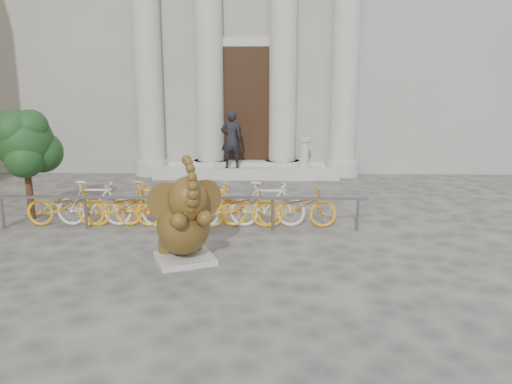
{
  "coord_description": "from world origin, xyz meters",
  "views": [
    {
      "loc": [
        0.65,
        -6.84,
        3.12
      ],
      "look_at": [
        0.47,
        2.19,
        1.1
      ],
      "focal_mm": 35.0,
      "sensor_mm": 36.0,
      "label": 1
    }
  ],
  "objects_px": {
    "pedestrian": "(231,139)",
    "bike_rack": "(181,204)",
    "tree": "(25,144)",
    "elephant_statue": "(184,224)"
  },
  "relations": [
    {
      "from": "pedestrian",
      "to": "bike_rack",
      "type": "bearing_deg",
      "value": 76.6
    },
    {
      "from": "tree",
      "to": "bike_rack",
      "type": "bearing_deg",
      "value": -7.87
    },
    {
      "from": "bike_rack",
      "to": "pedestrian",
      "type": "xyz_separation_m",
      "value": [
        0.75,
        5.41,
        0.79
      ]
    },
    {
      "from": "elephant_statue",
      "to": "bike_rack",
      "type": "xyz_separation_m",
      "value": [
        -0.44,
        2.21,
        -0.2
      ]
    },
    {
      "from": "tree",
      "to": "pedestrian",
      "type": "height_order",
      "value": "tree"
    },
    {
      "from": "elephant_statue",
      "to": "tree",
      "type": "bearing_deg",
      "value": 123.73
    },
    {
      "from": "bike_rack",
      "to": "tree",
      "type": "distance_m",
      "value": 3.76
    },
    {
      "from": "pedestrian",
      "to": "tree",
      "type": "bearing_deg",
      "value": 43.6
    },
    {
      "from": "bike_rack",
      "to": "pedestrian",
      "type": "distance_m",
      "value": 5.52
    },
    {
      "from": "bike_rack",
      "to": "tree",
      "type": "bearing_deg",
      "value": 172.13
    }
  ]
}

